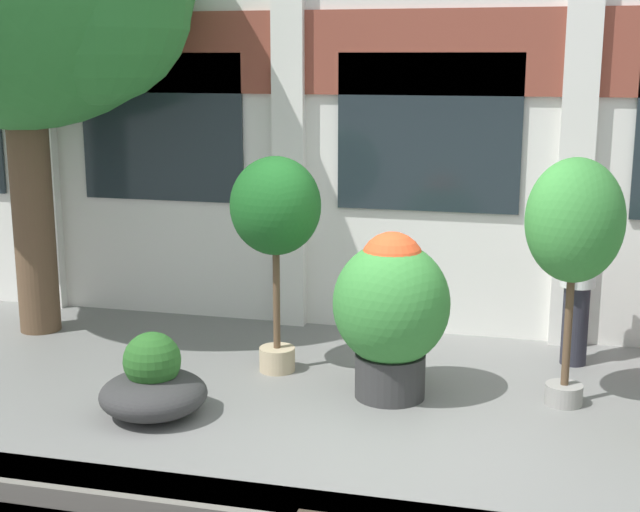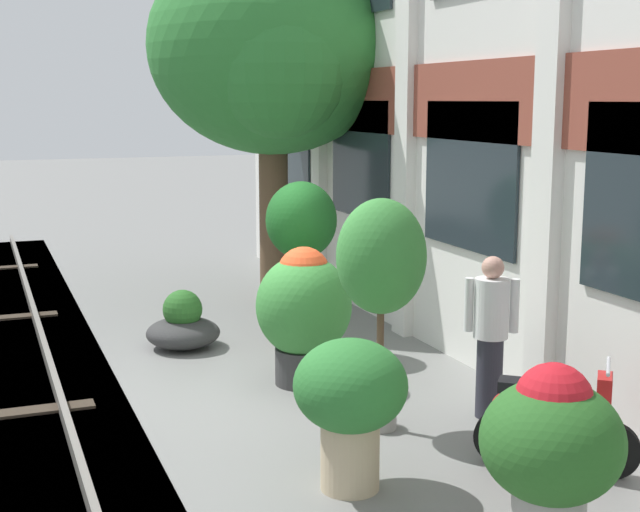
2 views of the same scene
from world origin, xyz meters
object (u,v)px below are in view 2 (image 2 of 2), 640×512
(potted_plant_stone_basin, at_px, (350,397))
(resident_by_doorway, at_px, (491,332))
(potted_plant_fluted_column, at_px, (552,445))
(potted_plant_low_pan, at_px, (381,261))
(broadleaf_tree, at_px, (272,53))
(potted_plant_wide_bowl, at_px, (183,326))
(scooter_second_parked, at_px, (548,421))
(potted_plant_glazed_jar, at_px, (304,308))
(potted_plant_tall_urn, at_px, (301,226))

(potted_plant_stone_basin, bearing_deg, resident_by_doorway, 118.03)
(potted_plant_fluted_column, relative_size, potted_plant_low_pan, 0.63)
(broadleaf_tree, height_order, potted_plant_low_pan, broadleaf_tree)
(potted_plant_stone_basin, bearing_deg, potted_plant_wide_bowl, -175.78)
(potted_plant_low_pan, bearing_deg, potted_plant_stone_basin, -34.88)
(potted_plant_wide_bowl, bearing_deg, scooter_second_parked, 22.83)
(potted_plant_fluted_column, bearing_deg, scooter_second_parked, 144.80)
(broadleaf_tree, bearing_deg, resident_by_doorway, 2.85)
(scooter_second_parked, bearing_deg, potted_plant_fluted_column, -85.75)
(potted_plant_glazed_jar, bearing_deg, potted_plant_wide_bowl, -154.08)
(broadleaf_tree, height_order, potted_plant_glazed_jar, broadleaf_tree)
(potted_plant_stone_basin, relative_size, potted_plant_fluted_column, 0.90)
(potted_plant_stone_basin, distance_m, resident_by_doorway, 2.20)
(resident_by_doorway, bearing_deg, potted_plant_low_pan, -66.89)
(potted_plant_stone_basin, distance_m, scooter_second_parked, 1.76)
(potted_plant_low_pan, relative_size, potted_plant_wide_bowl, 2.37)
(broadleaf_tree, height_order, potted_plant_tall_urn, broadleaf_tree)
(potted_plant_glazed_jar, bearing_deg, resident_by_doorway, 39.11)
(potted_plant_glazed_jar, bearing_deg, potted_plant_stone_basin, -12.44)
(broadleaf_tree, height_order, scooter_second_parked, broadleaf_tree)
(potted_plant_wide_bowl, bearing_deg, potted_plant_stone_basin, 4.22)
(potted_plant_tall_urn, bearing_deg, scooter_second_parked, 9.64)
(potted_plant_tall_urn, relative_size, resident_by_doorway, 1.32)
(potted_plant_glazed_jar, relative_size, scooter_second_parked, 1.37)
(potted_plant_wide_bowl, bearing_deg, potted_plant_low_pan, 18.12)
(potted_plant_tall_urn, bearing_deg, broadleaf_tree, 168.02)
(potted_plant_glazed_jar, bearing_deg, potted_plant_tall_urn, 161.09)
(potted_plant_tall_urn, bearing_deg, potted_plant_fluted_column, -1.85)
(potted_plant_fluted_column, bearing_deg, potted_plant_glazed_jar, -176.75)
(broadleaf_tree, bearing_deg, potted_plant_wide_bowl, -40.74)
(potted_plant_tall_urn, bearing_deg, potted_plant_wide_bowl, -117.95)
(broadleaf_tree, xyz_separation_m, potted_plant_fluted_column, (8.43, -0.81, -2.99))
(broadleaf_tree, height_order, potted_plant_wide_bowl, broadleaf_tree)
(potted_plant_wide_bowl, distance_m, resident_by_doorway, 4.28)
(scooter_second_parked, relative_size, resident_by_doorway, 0.69)
(potted_plant_low_pan, height_order, potted_plant_wide_bowl, potted_plant_low_pan)
(potted_plant_low_pan, bearing_deg, potted_plant_glazed_jar, -172.58)
(potted_plant_tall_urn, distance_m, potted_plant_low_pan, 2.76)
(potted_plant_tall_urn, xyz_separation_m, potted_plant_glazed_jar, (1.20, -0.41, -0.74))
(broadleaf_tree, distance_m, potted_plant_tall_urn, 3.80)
(potted_plant_stone_basin, distance_m, potted_plant_tall_urn, 4.10)
(potted_plant_fluted_column, distance_m, resident_by_doorway, 2.78)
(scooter_second_parked, bearing_deg, potted_plant_low_pan, 162.59)
(potted_plant_wide_bowl, bearing_deg, potted_plant_glazed_jar, 25.92)
(potted_plant_low_pan, bearing_deg, potted_plant_fluted_column, 0.79)
(potted_plant_tall_urn, bearing_deg, potted_plant_glazed_jar, -18.91)
(broadleaf_tree, height_order, potted_plant_fluted_column, broadleaf_tree)
(resident_by_doorway, bearing_deg, scooter_second_parked, 18.54)
(broadleaf_tree, height_order, resident_by_doorway, broadleaf_tree)
(potted_plant_tall_urn, height_order, resident_by_doorway, potted_plant_tall_urn)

